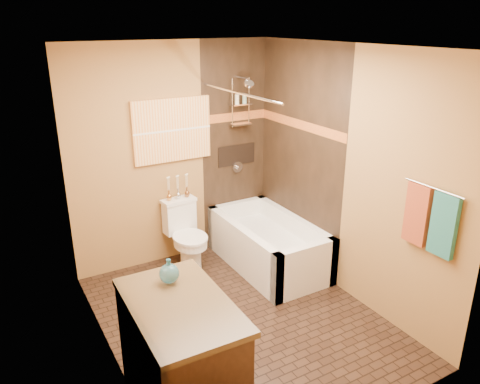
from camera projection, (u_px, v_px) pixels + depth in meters
floor at (240, 318)px, 4.49m from camera, size 3.00×3.00×0.00m
wall_left at (102, 226)px, 3.49m from camera, size 0.02×3.00×2.50m
wall_right at (346, 175)px, 4.62m from camera, size 0.02×3.00×2.50m
wall_back at (174, 156)px, 5.27m from camera, size 2.40×0.02×2.50m
wall_front at (364, 273)px, 2.84m from camera, size 2.40×0.02×2.50m
ceiling at (241, 46)px, 3.62m from camera, size 3.00×3.00×0.00m
alcove_tile_back at (234, 147)px, 5.62m from camera, size 0.85×0.01×2.50m
alcove_tile_right at (299, 157)px, 5.22m from camera, size 0.01×1.50×2.50m
mosaic_band_back at (235, 117)px, 5.49m from camera, size 0.85×0.01×0.10m
mosaic_band_right at (300, 124)px, 5.09m from camera, size 0.01×1.50×0.10m
alcove_niche at (237, 155)px, 5.67m from camera, size 0.50×0.01×0.25m
shower_fixtures at (241, 114)px, 5.40m from camera, size 0.24×0.33×1.16m
curtain_rod at (238, 93)px, 4.58m from camera, size 0.03×1.55×0.03m
towel_bar at (434, 188)px, 3.67m from camera, size 0.02×0.55×0.02m
towel_teal at (444, 225)px, 3.66m from camera, size 0.05×0.22×0.52m
towel_rust at (417, 214)px, 3.87m from camera, size 0.05×0.22×0.52m
sunset_painting at (172, 130)px, 5.14m from camera, size 0.90×0.04×0.70m
vanity_mirror at (133, 233)px, 2.78m from camera, size 0.01×1.00×0.90m
bathtub at (268, 247)px, 5.40m from camera, size 0.80×1.50×0.55m
toilet at (186, 235)px, 5.33m from camera, size 0.40×0.59×0.77m
vanity at (181, 359)px, 3.27m from camera, size 0.66×1.06×0.92m
teal_bottle at (169, 271)px, 3.32m from camera, size 0.17×0.17×0.23m
bud_vases at (178, 187)px, 5.29m from camera, size 0.28×0.06×0.27m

